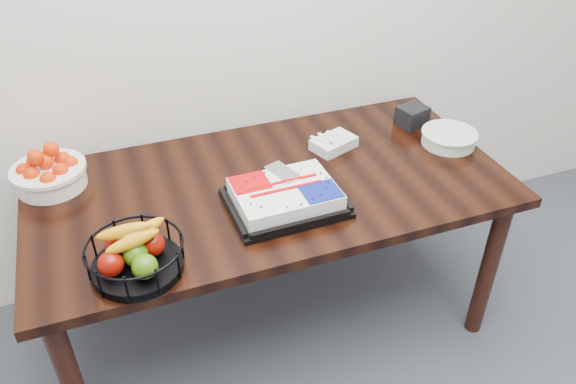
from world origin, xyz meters
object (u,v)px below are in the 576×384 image
object	(u,v)px
cake_tray	(285,197)
napkin_box	(412,116)
fruit_basket	(135,254)
plate_stack	(449,138)
table	(271,200)
tangerine_bowl	(48,169)

from	to	relation	value
cake_tray	napkin_box	world-z (taller)	napkin_box
fruit_basket	napkin_box	size ratio (longest dim) A/B	2.49
plate_stack	cake_tray	bearing A→B (deg)	-168.12
table	fruit_basket	bearing A→B (deg)	-149.78
cake_tray	fruit_basket	distance (m)	0.57
cake_tray	table	bearing A→B (deg)	90.72
tangerine_bowl	napkin_box	distance (m)	1.52
table	plate_stack	bearing A→B (deg)	0.50
cake_tray	napkin_box	size ratio (longest dim) A/B	3.43
fruit_basket	table	bearing A→B (deg)	30.22
table	tangerine_bowl	xyz separation A→B (m)	(-0.78, 0.26, 0.16)
cake_tray	tangerine_bowl	size ratio (longest dim) A/B	1.52
tangerine_bowl	fruit_basket	size ratio (longest dim) A/B	0.91
cake_tray	fruit_basket	size ratio (longest dim) A/B	1.38
table	napkin_box	world-z (taller)	napkin_box
table	tangerine_bowl	bearing A→B (deg)	161.44
fruit_basket	cake_tray	bearing A→B (deg)	15.93
fruit_basket	napkin_box	xyz separation A→B (m)	(1.28, 0.52, -0.02)
tangerine_bowl	table	bearing A→B (deg)	-18.56
cake_tray	plate_stack	distance (m)	0.81
table	plate_stack	distance (m)	0.80
cake_tray	fruit_basket	xyz separation A→B (m)	(-0.54, -0.15, 0.03)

